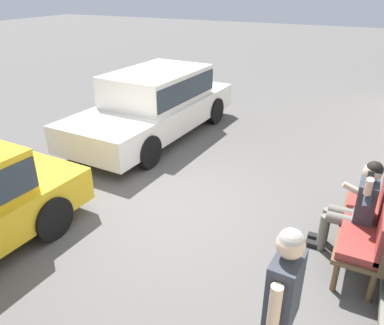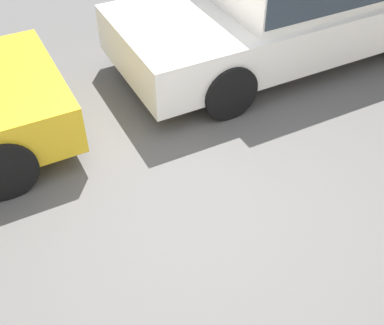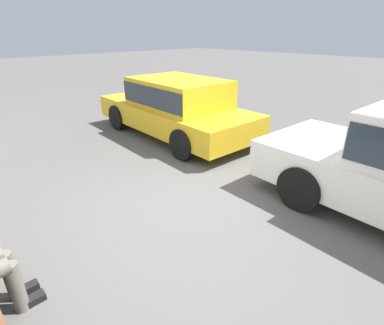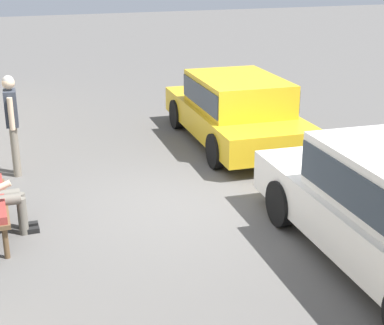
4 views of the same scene
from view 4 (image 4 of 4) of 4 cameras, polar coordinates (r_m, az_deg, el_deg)
ground_plane at (r=9.01m, az=-0.98°, el=-3.99°), size 60.00×60.00×0.00m
parked_car_mid at (r=11.66m, az=4.28°, el=5.37°), size 4.31×2.01×1.36m
pedestrian_standing at (r=10.31m, az=-17.07°, el=4.22°), size 0.55×0.22×1.73m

